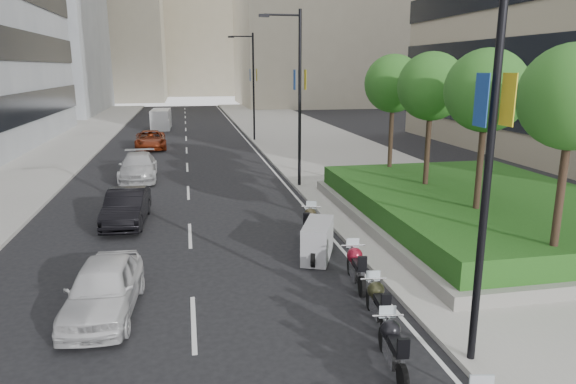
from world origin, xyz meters
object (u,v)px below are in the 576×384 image
object	(u,v)px
motorcycle_4	(356,266)
motorcycle_2	(393,346)
car_a	(104,288)
motorcycle_6	(309,223)
lamp_post_0	(485,128)
car_b	(127,207)
motorcycle_5	(318,241)
delivery_van	(161,120)
car_c	(138,167)
car_d	(151,140)
motorcycle_3	(378,303)
lamp_post_2	(252,81)
lamp_post_1	(297,91)

from	to	relation	value
motorcycle_4	motorcycle_2	bearing A→B (deg)	177.81
car_a	motorcycle_6	bearing A→B (deg)	40.23
lamp_post_0	car_b	world-z (taller)	lamp_post_0
motorcycle_2	car_a	xyz separation A→B (m)	(-6.29, 3.83, 0.16)
motorcycle_5	motorcycle_6	xyz separation A→B (m)	(0.24, 2.15, -0.04)
delivery_van	car_c	bearing A→B (deg)	-88.35
car_c	car_b	bearing A→B (deg)	-89.95
motorcycle_5	car_d	distance (m)	26.63
car_a	car_d	size ratio (longest dim) A/B	0.82
motorcycle_3	car_c	bearing A→B (deg)	26.88
lamp_post_2	car_b	world-z (taller)	lamp_post_2
car_a	car_b	size ratio (longest dim) A/B	0.97
motorcycle_5	car_d	xyz separation A→B (m)	(-6.88, 25.72, 0.08)
motorcycle_2	lamp_post_0	bearing A→B (deg)	-87.85
lamp_post_2	car_a	size ratio (longest dim) A/B	2.18
lamp_post_1	delivery_van	bearing A→B (deg)	105.70
motorcycle_3	motorcycle_5	world-z (taller)	motorcycle_5
lamp_post_0	car_a	size ratio (longest dim) A/B	2.18
motorcycle_4	delivery_van	distance (m)	42.03
car_b	motorcycle_2	bearing A→B (deg)	-58.58
motorcycle_4	motorcycle_6	bearing A→B (deg)	10.48
lamp_post_1	motorcycle_3	world-z (taller)	lamp_post_1
car_c	delivery_van	world-z (taller)	delivery_van
motorcycle_2	motorcycle_6	distance (m)	8.75
lamp_post_0	motorcycle_3	world-z (taller)	lamp_post_0
motorcycle_5	car_a	size ratio (longest dim) A/B	0.54
car_c	motorcycle_3	bearing A→B (deg)	-70.52
car_a	car_c	distance (m)	16.90
lamp_post_0	motorcycle_5	distance (m)	8.21
lamp_post_0	lamp_post_1	xyz separation A→B (m)	(0.00, 17.00, 0.00)
lamp_post_1	car_c	distance (m)	10.19
lamp_post_0	delivery_van	xyz separation A→B (m)	(-8.11, 45.84, -4.13)
car_b	car_d	world-z (taller)	same
car_b	lamp_post_1	bearing A→B (deg)	34.01
motorcycle_2	motorcycle_6	bearing A→B (deg)	5.21
car_b	car_d	size ratio (longest dim) A/B	0.84
motorcycle_4	car_a	distance (m)	6.95
car_d	motorcycle_2	bearing A→B (deg)	-81.40
car_b	car_d	bearing A→B (deg)	93.40
lamp_post_0	delivery_van	world-z (taller)	lamp_post_0
motorcycle_2	motorcycle_4	world-z (taller)	motorcycle_4
motorcycle_5	car_d	world-z (taller)	car_d
motorcycle_2	car_d	bearing A→B (deg)	19.19
motorcycle_3	delivery_van	bearing A→B (deg)	14.83
lamp_post_0	motorcycle_2	xyz separation A→B (m)	(-1.58, 0.14, -4.52)
motorcycle_2	delivery_van	distance (m)	46.16
lamp_post_1	lamp_post_0	bearing A→B (deg)	-90.00
motorcycle_5	delivery_van	xyz separation A→B (m)	(-6.61, 39.10, 0.31)
motorcycle_2	motorcycle_5	bearing A→B (deg)	6.59
motorcycle_4	motorcycle_6	xyz separation A→B (m)	(-0.32, 4.45, 0.01)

